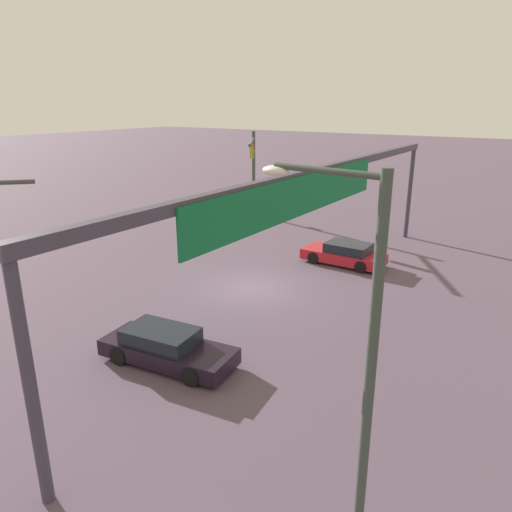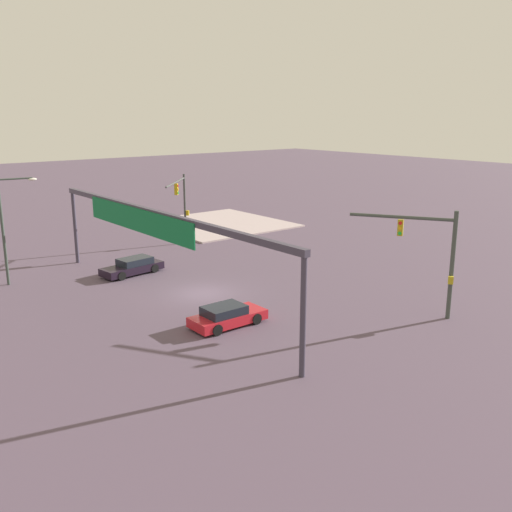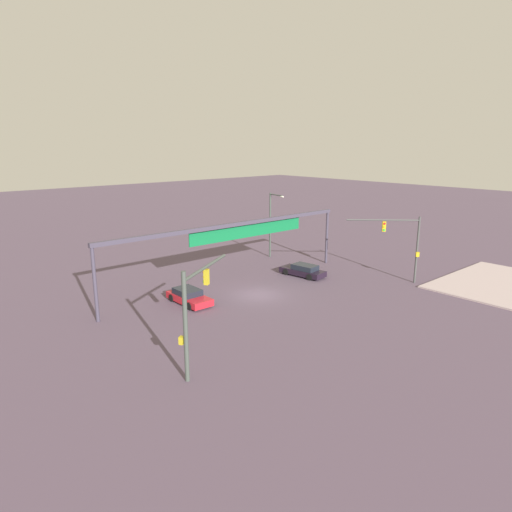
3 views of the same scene
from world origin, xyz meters
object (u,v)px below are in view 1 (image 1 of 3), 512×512
object	(u,v)px
streetlamp_curved_arm	(357,341)
sedan_car_approaching	(166,347)
sedan_car_waiting_far	(345,254)
traffic_signal_near_corner	(253,163)

from	to	relation	value
streetlamp_curved_arm	sedan_car_approaching	xyz separation A→B (m)	(-2.96, -7.76, -3.83)
streetlamp_curved_arm	sedan_car_waiting_far	world-z (taller)	streetlamp_curved_arm
traffic_signal_near_corner	sedan_car_waiting_far	xyz separation A→B (m)	(6.15, 10.13, -3.59)
streetlamp_curved_arm	traffic_signal_near_corner	bearing A→B (deg)	-44.37
streetlamp_curved_arm	sedan_car_waiting_far	distance (m)	17.85
traffic_signal_near_corner	sedan_car_approaching	bearing A→B (deg)	-5.53
traffic_signal_near_corner	streetlamp_curved_arm	distance (m)	27.97
streetlamp_curved_arm	sedan_car_approaching	bearing A→B (deg)	-12.88
traffic_signal_near_corner	streetlamp_curved_arm	xyz separation A→B (m)	(22.15, 17.08, 0.25)
traffic_signal_near_corner	streetlamp_curved_arm	world-z (taller)	streetlamp_curved_arm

